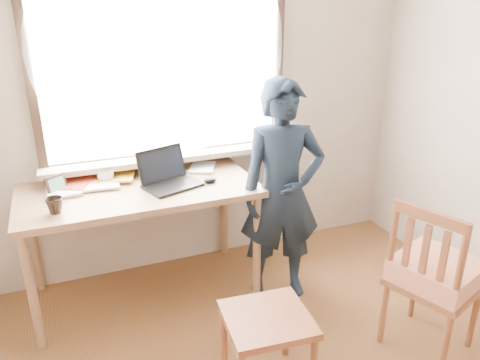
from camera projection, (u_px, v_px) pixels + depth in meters
name	position (u px, v px, depth m)	size (l,w,h in m)	color
room_shell	(318.00, 110.00, 1.79)	(3.52, 4.02, 2.61)	#B3A290
desk	(140.00, 199.00, 3.18)	(1.57, 0.78, 0.84)	#8B6545
laptop	(168.00, 177.00, 3.17)	(0.43, 0.39, 0.24)	black
mug_white	(106.00, 176.00, 3.21)	(0.11, 0.11, 0.09)	white
mug_dark	(55.00, 205.00, 2.76)	(0.10, 0.10, 0.10)	black
mouse	(210.00, 180.00, 3.22)	(0.09, 0.06, 0.04)	black
desk_clutter	(93.00, 180.00, 3.22)	(0.73, 0.48, 0.03)	white
book_a	(77.00, 182.00, 3.20)	(0.18, 0.25, 0.02)	white
book_b	(191.00, 167.00, 3.48)	(0.18, 0.24, 0.02)	white
picture_frame	(56.00, 185.00, 3.03)	(0.12, 0.09, 0.11)	black
work_chair	(267.00, 327.00, 2.51)	(0.49, 0.47, 0.46)	brown
side_chair	(435.00, 274.00, 2.75)	(0.57, 0.58, 0.98)	brown
person	(282.00, 193.00, 3.19)	(0.57, 0.37, 1.57)	black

